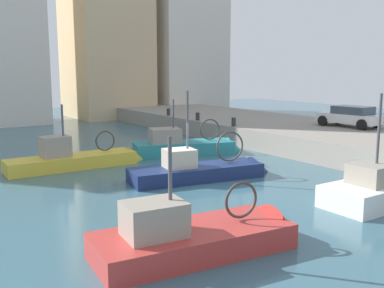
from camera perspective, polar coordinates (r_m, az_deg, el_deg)
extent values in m
plane|color=#386070|center=(19.32, -0.37, -4.64)|extent=(80.00, 80.00, 0.00)
cube|color=gray|center=(27.17, 20.29, 0.19)|extent=(9.00, 56.00, 1.20)
cube|color=gold|center=(22.40, -15.09, -2.99)|extent=(6.20, 1.70, 1.25)
cone|color=gold|center=(23.65, -7.15, -2.08)|extent=(0.92, 1.46, 1.45)
cube|color=#9E7A51|center=(22.28, -15.15, -1.58)|extent=(5.95, 1.56, 0.08)
cube|color=gray|center=(21.97, -17.12, -0.37)|extent=(1.33, 1.02, 1.02)
cylinder|color=#4C4C51|center=(21.97, -16.22, 1.59)|extent=(0.10, 0.10, 2.55)
torus|color=#3F3833|center=(22.76, -11.08, 0.40)|extent=(1.03, 0.09, 1.03)
sphere|color=white|center=(22.72, -20.26, -2.60)|extent=(0.32, 0.32, 0.32)
cube|color=gray|center=(16.63, 21.85, -3.70)|extent=(1.15, 1.30, 0.75)
cylinder|color=#4C4C51|center=(16.70, 22.78, 0.48)|extent=(0.10, 0.10, 3.23)
sphere|color=white|center=(17.05, 17.71, -6.22)|extent=(0.32, 0.32, 0.32)
cube|color=#BC3833|center=(11.95, 0.22, -13.77)|extent=(5.41, 2.62, 1.33)
cone|color=#BC3833|center=(13.49, 11.62, -11.20)|extent=(1.10, 1.94, 1.86)
cube|color=#896B4C|center=(11.73, 0.22, -11.08)|extent=(5.18, 2.44, 0.08)
cube|color=gray|center=(11.12, -4.89, -9.63)|extent=(1.60, 1.29, 0.89)
cylinder|color=#4C4C51|center=(11.06, -2.82, -5.48)|extent=(0.10, 0.10, 2.53)
torus|color=#3F3833|center=(12.24, 6.32, -7.15)|extent=(1.04, 0.19, 1.03)
sphere|color=white|center=(12.28, -8.96, -12.24)|extent=(0.32, 0.32, 0.32)
cube|color=navy|center=(19.40, 0.58, -4.57)|extent=(6.06, 2.66, 1.22)
cone|color=navy|center=(20.96, 8.75, -3.62)|extent=(1.14, 1.67, 1.54)
cube|color=#896B4C|center=(19.28, 0.58, -2.99)|extent=(5.80, 2.48, 0.08)
cube|color=#B7AD99|center=(18.87, -1.62, -1.87)|extent=(1.41, 1.26, 0.82)
cylinder|color=#4C4C51|center=(18.81, -0.58, 1.82)|extent=(0.10, 0.10, 3.31)
torus|color=#3F3833|center=(19.86, 4.88, -0.32)|extent=(1.36, 0.31, 1.37)
sphere|color=white|center=(19.57, -5.27, -3.94)|extent=(0.32, 0.32, 0.32)
cube|color=teal|center=(25.16, -1.07, -1.31)|extent=(5.85, 3.42, 1.43)
cone|color=teal|center=(26.16, 5.54, -0.93)|extent=(1.36, 1.86, 1.67)
cube|color=#B2A893|center=(25.05, -1.08, 0.14)|extent=(5.59, 3.21, 0.08)
cube|color=gray|center=(24.71, -3.48, 1.06)|extent=(1.95, 1.77, 0.83)
cylinder|color=#4C4C51|center=(24.73, -2.40, 2.90)|extent=(0.10, 0.10, 2.47)
torus|color=#3F3833|center=(25.40, 2.30, 1.89)|extent=(1.17, 0.43, 1.21)
sphere|color=white|center=(25.72, -5.26, -0.62)|extent=(0.32, 0.32, 0.32)
cube|color=silver|center=(29.41, 19.55, 3.16)|extent=(2.02, 4.10, 0.55)
cube|color=#384756|center=(29.26, 19.93, 4.12)|extent=(1.67, 2.34, 0.48)
cylinder|color=black|center=(29.46, 16.43, 2.89)|extent=(0.28, 0.66, 0.64)
cylinder|color=black|center=(30.85, 18.21, 3.08)|extent=(0.28, 0.66, 0.64)
cylinder|color=black|center=(28.04, 20.96, 2.33)|extent=(0.28, 0.66, 0.64)
cylinder|color=black|center=(29.49, 22.61, 2.55)|extent=(0.28, 0.66, 0.64)
cylinder|color=#2D2D33|center=(28.12, 5.37, 2.84)|extent=(0.28, 0.28, 0.55)
cylinder|color=#2D2D33|center=(31.30, 0.73, 3.56)|extent=(0.28, 0.28, 0.55)
cylinder|color=#2D2D33|center=(34.65, -3.04, 4.13)|extent=(0.28, 0.28, 0.55)
cube|color=silver|center=(50.09, -1.64, 13.37)|extent=(7.65, 8.34, 16.18)
cube|color=#D1B284|center=(46.43, -11.07, 14.88)|extent=(7.09, 8.11, 18.39)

